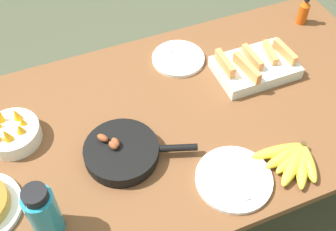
# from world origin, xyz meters

# --- Properties ---
(ground_plane) EXTENTS (14.00, 14.00, 0.00)m
(ground_plane) POSITION_xyz_m (0.00, 0.00, 0.00)
(ground_plane) COLOR #474C38
(dining_table) EXTENTS (1.87, 0.93, 0.76)m
(dining_table) POSITION_xyz_m (0.00, 0.00, 0.67)
(dining_table) COLOR brown
(dining_table) RESTS_ON ground_plane
(banana_bunch) EXTENTS (0.21, 0.20, 0.04)m
(banana_bunch) POSITION_xyz_m (0.31, -0.32, 0.78)
(banana_bunch) COLOR yellow
(banana_bunch) RESTS_ON dining_table
(melon_tray) EXTENTS (0.31, 0.21, 0.10)m
(melon_tray) POSITION_xyz_m (0.41, 0.10, 0.79)
(melon_tray) COLOR silver
(melon_tray) RESTS_ON dining_table
(skillet) EXTENTS (0.37, 0.25, 0.08)m
(skillet) POSITION_xyz_m (-0.20, -0.09, 0.79)
(skillet) COLOR black
(skillet) RESTS_ON dining_table
(empty_plate_far_left) EXTENTS (0.22, 0.22, 0.02)m
(empty_plate_far_left) POSITION_xyz_m (0.16, 0.28, 0.77)
(empty_plate_far_left) COLOR white
(empty_plate_far_left) RESTS_ON dining_table
(empty_plate_far_right) EXTENTS (0.25, 0.25, 0.02)m
(empty_plate_far_right) POSITION_xyz_m (0.10, -0.31, 0.77)
(empty_plate_far_right) COLOR white
(empty_plate_far_right) RESTS_ON dining_table
(fruit_bowl_mango) EXTENTS (0.19, 0.19, 0.11)m
(fruit_bowl_mango) POSITION_xyz_m (-0.53, 0.13, 0.80)
(fruit_bowl_mango) COLOR white
(fruit_bowl_mango) RESTS_ON dining_table
(water_bottle) EXTENTS (0.09, 0.09, 0.21)m
(water_bottle) POSITION_xyz_m (-0.48, -0.25, 0.86)
(water_bottle) COLOR teal
(water_bottle) RESTS_ON dining_table
(hot_sauce_bottle) EXTENTS (0.04, 0.04, 0.14)m
(hot_sauce_bottle) POSITION_xyz_m (0.77, 0.30, 0.82)
(hot_sauce_bottle) COLOR #C64C0F
(hot_sauce_bottle) RESTS_ON dining_table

